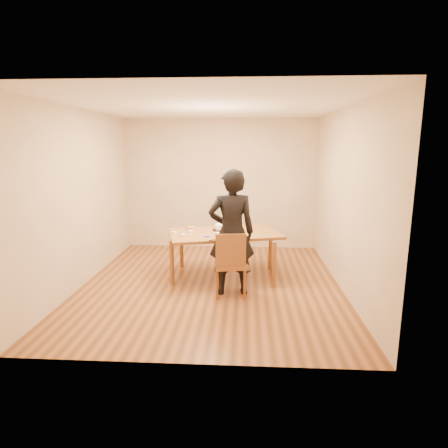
# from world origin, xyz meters

# --- Properties ---
(room_shell) EXTENTS (4.00, 4.50, 2.70)m
(room_shell) POSITION_xyz_m (0.00, 0.34, 1.35)
(room_shell) COLOR #5A3316
(room_shell) RESTS_ON ground
(dining_table) EXTENTS (1.97, 1.48, 0.04)m
(dining_table) POSITION_xyz_m (0.18, 0.36, 0.73)
(dining_table) COLOR brown
(dining_table) RESTS_ON floor
(dining_chair) EXTENTS (0.53, 0.53, 0.04)m
(dining_chair) POSITION_xyz_m (0.33, -0.41, 0.45)
(dining_chair) COLOR brown
(dining_chair) RESTS_ON floor
(cake_plate) EXTENTS (0.31, 0.31, 0.02)m
(cake_plate) POSITION_xyz_m (0.14, 0.51, 0.76)
(cake_plate) COLOR #B70F0C
(cake_plate) RESTS_ON dining_table
(cake) EXTENTS (0.23, 0.23, 0.07)m
(cake) POSITION_xyz_m (0.14, 0.51, 0.81)
(cake) COLOR white
(cake) RESTS_ON cake_plate
(frosting_dome) EXTENTS (0.22, 0.22, 0.03)m
(frosting_dome) POSITION_xyz_m (0.14, 0.51, 0.86)
(frosting_dome) COLOR white
(frosting_dome) RESTS_ON cake
(frosting_tub) EXTENTS (0.09, 0.09, 0.08)m
(frosting_tub) POSITION_xyz_m (0.11, 0.01, 0.79)
(frosting_tub) COLOR white
(frosting_tub) RESTS_ON dining_table
(frosting_lid) EXTENTS (0.09, 0.09, 0.01)m
(frosting_lid) POSITION_xyz_m (-0.07, 0.05, 0.76)
(frosting_lid) COLOR #1A1797
(frosting_lid) RESTS_ON dining_table
(frosting_dollop) EXTENTS (0.04, 0.04, 0.02)m
(frosting_dollop) POSITION_xyz_m (-0.07, 0.05, 0.77)
(frosting_dollop) COLOR white
(frosting_dollop) RESTS_ON frosting_lid
(ramekin_green) EXTENTS (0.08, 0.08, 0.04)m
(ramekin_green) POSITION_xyz_m (-0.44, 0.04, 0.77)
(ramekin_green) COLOR white
(ramekin_green) RESTS_ON dining_table
(ramekin_yellow) EXTENTS (0.08, 0.08, 0.04)m
(ramekin_yellow) POSITION_xyz_m (-0.36, 0.29, 0.77)
(ramekin_yellow) COLOR white
(ramekin_yellow) RESTS_ON dining_table
(ramekin_multi) EXTENTS (0.08, 0.08, 0.04)m
(ramekin_multi) POSITION_xyz_m (-0.61, 0.19, 0.77)
(ramekin_multi) COLOR white
(ramekin_multi) RESTS_ON dining_table
(candy_box_pink) EXTENTS (0.14, 0.13, 0.02)m
(candy_box_pink) POSITION_xyz_m (-0.40, 0.59, 0.76)
(candy_box_pink) COLOR #E636BE
(candy_box_pink) RESTS_ON dining_table
(candy_box_green) EXTENTS (0.14, 0.13, 0.02)m
(candy_box_green) POSITION_xyz_m (-0.40, 0.59, 0.78)
(candy_box_green) COLOR green
(candy_box_green) RESTS_ON candy_box_pink
(spatula) EXTENTS (0.15, 0.10, 0.01)m
(spatula) POSITION_xyz_m (0.06, -0.17, 0.76)
(spatula) COLOR black
(spatula) RESTS_ON dining_table
(person) EXTENTS (0.72, 0.53, 1.83)m
(person) POSITION_xyz_m (0.33, -0.37, 0.92)
(person) COLOR black
(person) RESTS_ON floor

